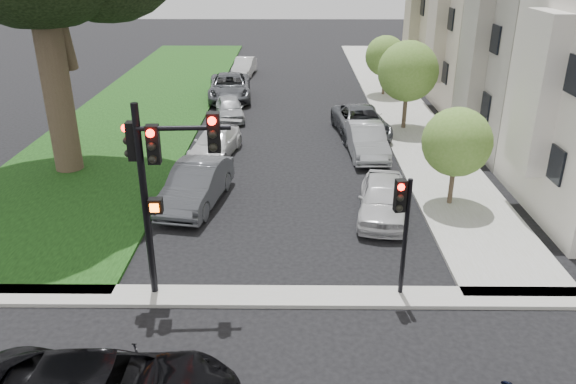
{
  "coord_description": "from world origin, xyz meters",
  "views": [
    {
      "loc": [
        0.15,
        -11.39,
        9.15
      ],
      "look_at": [
        0.0,
        5.0,
        2.0
      ],
      "focal_mm": 35.0,
      "sensor_mm": 36.0,
      "label": 1
    }
  ],
  "objects_px": {
    "car_parked_5": "(196,185)",
    "car_parked_8": "(230,87)",
    "small_tree_b": "(408,71)",
    "car_parked_0": "(383,199)",
    "car_parked_9": "(244,66)",
    "small_tree_c": "(385,56)",
    "traffic_signal_secondary": "(403,217)",
    "car_parked_2": "(361,121)",
    "car_parked_7": "(230,108)",
    "traffic_signal_main": "(159,168)",
    "car_parked_1": "(366,140)",
    "small_tree_a": "(457,142)",
    "car_parked_6": "(215,143)"
  },
  "relations": [
    {
      "from": "traffic_signal_main",
      "to": "car_parked_7",
      "type": "distance_m",
      "value": 18.23
    },
    {
      "from": "small_tree_a",
      "to": "traffic_signal_main",
      "type": "relative_size",
      "value": 0.69
    },
    {
      "from": "car_parked_1",
      "to": "car_parked_9",
      "type": "height_order",
      "value": "car_parked_1"
    },
    {
      "from": "traffic_signal_secondary",
      "to": "car_parked_5",
      "type": "distance_m",
      "value": 9.26
    },
    {
      "from": "traffic_signal_secondary",
      "to": "car_parked_8",
      "type": "xyz_separation_m",
      "value": [
        -7.1,
        22.68,
        -1.71
      ]
    },
    {
      "from": "traffic_signal_secondary",
      "to": "car_parked_0",
      "type": "distance_m",
      "value": 5.44
    },
    {
      "from": "small_tree_b",
      "to": "traffic_signal_secondary",
      "type": "xyz_separation_m",
      "value": [
        -3.09,
        -16.05,
        -0.67
      ]
    },
    {
      "from": "small_tree_b",
      "to": "small_tree_c",
      "type": "xyz_separation_m",
      "value": [
        0.0,
        7.62,
        -0.54
      ]
    },
    {
      "from": "small_tree_b",
      "to": "car_parked_5",
      "type": "bearing_deg",
      "value": -134.71
    },
    {
      "from": "car_parked_1",
      "to": "car_parked_7",
      "type": "height_order",
      "value": "car_parked_1"
    },
    {
      "from": "traffic_signal_secondary",
      "to": "car_parked_5",
      "type": "bearing_deg",
      "value": 137.1
    },
    {
      "from": "small_tree_a",
      "to": "car_parked_2",
      "type": "height_order",
      "value": "small_tree_a"
    },
    {
      "from": "car_parked_6",
      "to": "car_parked_8",
      "type": "bearing_deg",
      "value": 102.26
    },
    {
      "from": "car_parked_7",
      "to": "car_parked_9",
      "type": "distance_m",
      "value": 12.33
    },
    {
      "from": "car_parked_5",
      "to": "car_parked_8",
      "type": "distance_m",
      "value": 16.49
    },
    {
      "from": "traffic_signal_secondary",
      "to": "car_parked_9",
      "type": "xyz_separation_m",
      "value": [
        -6.76,
        30.32,
        -1.85
      ]
    },
    {
      "from": "small_tree_c",
      "to": "car_parked_0",
      "type": "distance_m",
      "value": 18.84
    },
    {
      "from": "small_tree_c",
      "to": "car_parked_8",
      "type": "distance_m",
      "value": 10.4
    },
    {
      "from": "small_tree_b",
      "to": "small_tree_c",
      "type": "distance_m",
      "value": 7.64
    },
    {
      "from": "car_parked_5",
      "to": "car_parked_7",
      "type": "relative_size",
      "value": 1.3
    },
    {
      "from": "small_tree_c",
      "to": "car_parked_1",
      "type": "xyz_separation_m",
      "value": [
        -2.56,
        -11.85,
        -1.88
      ]
    },
    {
      "from": "car_parked_1",
      "to": "car_parked_9",
      "type": "relative_size",
      "value": 1.14
    },
    {
      "from": "small_tree_a",
      "to": "car_parked_6",
      "type": "relative_size",
      "value": 0.88
    },
    {
      "from": "car_parked_0",
      "to": "car_parked_8",
      "type": "xyz_separation_m",
      "value": [
        -7.45,
        17.55,
        0.06
      ]
    },
    {
      "from": "small_tree_a",
      "to": "car_parked_8",
      "type": "relative_size",
      "value": 0.67
    },
    {
      "from": "car_parked_2",
      "to": "small_tree_b",
      "type": "bearing_deg",
      "value": 15.76
    },
    {
      "from": "car_parked_8",
      "to": "small_tree_a",
      "type": "bearing_deg",
      "value": -63.25
    },
    {
      "from": "small_tree_b",
      "to": "car_parked_0",
      "type": "bearing_deg",
      "value": -104.09
    },
    {
      "from": "small_tree_c",
      "to": "car_parked_6",
      "type": "distance_m",
      "value": 15.54
    },
    {
      "from": "car_parked_2",
      "to": "car_parked_9",
      "type": "distance_m",
      "value": 16.97
    },
    {
      "from": "car_parked_2",
      "to": "car_parked_9",
      "type": "bearing_deg",
      "value": 109.36
    },
    {
      "from": "small_tree_c",
      "to": "car_parked_2",
      "type": "distance_m",
      "value": 9.17
    },
    {
      "from": "car_parked_8",
      "to": "small_tree_c",
      "type": "bearing_deg",
      "value": 0.69
    },
    {
      "from": "car_parked_0",
      "to": "car_parked_2",
      "type": "relative_size",
      "value": 0.82
    },
    {
      "from": "small_tree_c",
      "to": "car_parked_6",
      "type": "relative_size",
      "value": 0.91
    },
    {
      "from": "small_tree_b",
      "to": "car_parked_6",
      "type": "bearing_deg",
      "value": -156.04
    },
    {
      "from": "car_parked_0",
      "to": "car_parked_2",
      "type": "bearing_deg",
      "value": 97.68
    },
    {
      "from": "car_parked_2",
      "to": "traffic_signal_main",
      "type": "bearing_deg",
      "value": -121.73
    },
    {
      "from": "traffic_signal_secondary",
      "to": "car_parked_7",
      "type": "xyz_separation_m",
      "value": [
        -6.62,
        17.99,
        -1.87
      ]
    },
    {
      "from": "small_tree_b",
      "to": "car_parked_5",
      "type": "relative_size",
      "value": 0.98
    },
    {
      "from": "car_parked_6",
      "to": "car_parked_1",
      "type": "bearing_deg",
      "value": 10.7
    },
    {
      "from": "car_parked_1",
      "to": "car_parked_8",
      "type": "distance_m",
      "value": 13.27
    },
    {
      "from": "small_tree_a",
      "to": "car_parked_6",
      "type": "bearing_deg",
      "value": 150.2
    },
    {
      "from": "traffic_signal_secondary",
      "to": "car_parked_7",
      "type": "height_order",
      "value": "traffic_signal_secondary"
    },
    {
      "from": "car_parked_9",
      "to": "small_tree_c",
      "type": "bearing_deg",
      "value": -28.77
    },
    {
      "from": "small_tree_a",
      "to": "car_parked_6",
      "type": "xyz_separation_m",
      "value": [
        -9.73,
        5.57,
        -1.94
      ]
    },
    {
      "from": "car_parked_2",
      "to": "car_parked_6",
      "type": "height_order",
      "value": "car_parked_2"
    },
    {
      "from": "car_parked_5",
      "to": "car_parked_7",
      "type": "xyz_separation_m",
      "value": [
        0.05,
        11.79,
        -0.16
      ]
    },
    {
      "from": "small_tree_c",
      "to": "car_parked_9",
      "type": "relative_size",
      "value": 0.99
    },
    {
      "from": "car_parked_8",
      "to": "car_parked_0",
      "type": "bearing_deg",
      "value": -71.91
    }
  ]
}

